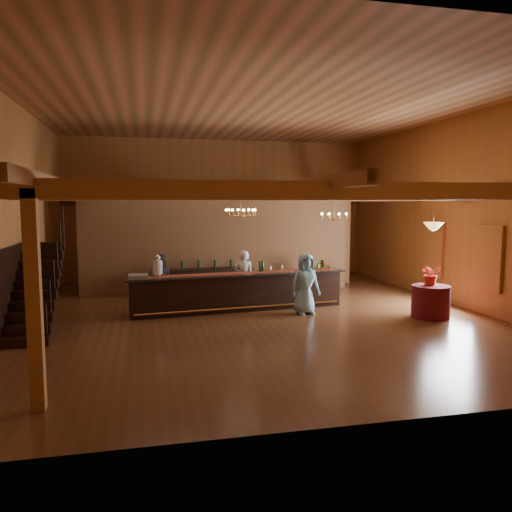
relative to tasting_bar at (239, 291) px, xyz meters
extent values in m
plane|color=#522F17|center=(0.38, -0.51, -0.53)|extent=(14.00, 14.00, 0.00)
plane|color=#B16B45|center=(0.38, -0.51, 4.97)|extent=(14.00, 14.00, 0.00)
cube|color=#9A6136|center=(0.38, 6.49, 2.22)|extent=(12.00, 0.10, 5.50)
cube|color=#9A6136|center=(0.38, -7.51, 2.22)|extent=(12.00, 0.10, 5.50)
cube|color=#9A6136|center=(-5.62, -0.51, 2.22)|extent=(0.10, 14.00, 5.50)
cube|color=#9A6136|center=(6.38, -0.51, 2.22)|extent=(0.10, 14.00, 5.50)
cube|color=#A15D2C|center=(0.38, -6.01, 2.67)|extent=(11.90, 0.20, 0.28)
cube|color=#A15D2C|center=(0.38, -3.51, 2.67)|extent=(11.90, 0.20, 0.28)
cube|color=#A15D2C|center=(0.38, -1.01, 2.67)|extent=(11.90, 0.20, 0.28)
cube|color=#A15D2C|center=(0.38, 1.49, 2.67)|extent=(11.90, 0.20, 0.28)
cube|color=#A15D2C|center=(0.38, 3.99, 2.67)|extent=(11.90, 0.20, 0.28)
cube|color=#A15D2C|center=(0.38, 6.29, 2.67)|extent=(11.90, 0.20, 0.28)
cube|color=#A15D2C|center=(-4.12, -0.51, 2.81)|extent=(0.18, 13.90, 0.22)
cube|color=#A15D2C|center=(0.38, -0.51, 2.81)|extent=(0.18, 13.90, 0.22)
cube|color=#A15D2C|center=(4.88, -0.51, 2.81)|extent=(0.18, 13.90, 0.22)
cube|color=#A15D2C|center=(-4.12, 3.99, 1.07)|extent=(0.20, 0.20, 3.20)
cube|color=#A15D2C|center=(4.88, 3.99, 1.07)|extent=(0.20, 0.20, 3.20)
cube|color=#A15D2C|center=(-4.12, -6.01, 1.07)|extent=(0.20, 0.20, 3.20)
cube|color=brown|center=(-0.12, 2.99, 1.02)|extent=(9.00, 0.18, 3.10)
cube|color=white|center=(6.33, -2.11, 1.02)|extent=(0.12, 1.05, 1.75)
cube|color=white|center=(6.33, 0.49, 1.02)|extent=(0.12, 1.05, 1.75)
cube|color=black|center=(-5.07, -2.51, -0.43)|extent=(1.00, 0.28, 0.20)
cube|color=black|center=(-5.07, -2.23, -0.23)|extent=(1.00, 0.28, 0.20)
cube|color=black|center=(-5.07, -1.95, -0.03)|extent=(1.00, 0.28, 0.20)
cube|color=black|center=(-5.07, -1.67, 0.17)|extent=(1.00, 0.28, 0.20)
cube|color=black|center=(-5.07, -1.39, 0.37)|extent=(1.00, 0.28, 0.20)
cube|color=black|center=(-5.07, -1.11, 0.57)|extent=(1.00, 0.28, 0.20)
cube|color=black|center=(-5.07, -0.83, 0.77)|extent=(1.00, 0.28, 0.20)
cube|color=black|center=(-5.07, -0.55, 0.97)|extent=(1.00, 0.28, 0.20)
cube|color=black|center=(-5.07, -0.27, 1.17)|extent=(1.00, 0.28, 0.20)
cube|color=black|center=(-5.07, 0.01, 1.37)|extent=(1.00, 0.28, 0.20)
cube|color=black|center=(1.38, 4.99, 0.02)|extent=(1.20, 0.60, 1.10)
cube|color=brown|center=(-1.62, 4.99, -0.03)|extent=(1.00, 0.60, 1.00)
cube|color=black|center=(0.00, 0.00, -0.03)|extent=(6.00, 1.25, 0.99)
cube|color=black|center=(0.00, 0.00, 0.49)|extent=(6.31, 1.41, 0.05)
cube|color=maroon|center=(0.00, 0.00, 0.52)|extent=(5.87, 1.00, 0.01)
cylinder|color=#BB7135|center=(0.00, -0.40, -0.38)|extent=(5.74, 0.64, 0.05)
cylinder|color=silver|center=(-2.23, -0.18, 0.55)|extent=(0.18, 0.18, 0.08)
cylinder|color=silver|center=(-2.23, -0.18, 0.77)|extent=(0.26, 0.26, 0.36)
sphere|color=silver|center=(-2.23, -0.18, 1.02)|extent=(0.18, 0.18, 0.18)
cube|color=gray|center=(-2.74, -0.33, 0.56)|extent=(0.50, 0.50, 0.10)
cube|color=brown|center=(2.52, 0.23, 0.66)|extent=(0.06, 0.06, 0.30)
cube|color=brown|center=(2.80, 0.23, 0.66)|extent=(0.06, 0.06, 0.30)
cylinder|color=brown|center=(2.66, 0.23, 0.69)|extent=(0.24, 0.24, 0.24)
cylinder|color=black|center=(0.65, 0.19, 0.66)|extent=(0.07, 0.07, 0.30)
cylinder|color=black|center=(0.72, 0.20, 0.66)|extent=(0.07, 0.07, 0.30)
cube|color=black|center=(-0.58, 2.57, -0.10)|extent=(3.11, 0.85, 0.86)
cylinder|color=#4D1018|center=(4.73, -2.00, -0.11)|extent=(0.98, 0.98, 0.85)
cylinder|color=#BB7135|center=(-0.07, -0.62, 2.40)|extent=(0.02, 0.02, 0.54)
sphere|color=#BB7135|center=(-0.07, -0.62, 2.13)|extent=(0.12, 0.12, 0.12)
torus|color=#BB7135|center=(-0.07, -0.62, 2.23)|extent=(0.80, 0.80, 0.04)
cylinder|color=#BB7135|center=(2.90, 0.27, 2.33)|extent=(0.02, 0.02, 0.67)
sphere|color=#BB7135|center=(2.90, 0.27, 2.00)|extent=(0.12, 0.12, 0.12)
torus|color=#BB7135|center=(2.90, 0.27, 2.10)|extent=(0.80, 0.80, 0.04)
cylinder|color=#BB7135|center=(4.73, -2.00, 2.27)|extent=(0.02, 0.02, 0.80)
cone|color=#DEA757|center=(4.73, -2.00, 1.87)|extent=(0.52, 0.52, 0.20)
imported|color=white|center=(0.27, 0.66, 0.28)|extent=(0.67, 0.52, 1.62)
imported|color=#292737|center=(-2.17, 0.65, 0.26)|extent=(0.77, 0.60, 1.57)
imported|color=#7CB5CD|center=(1.66, -0.85, 0.30)|extent=(0.86, 0.62, 1.65)
imported|color=#246924|center=(2.92, 1.95, 0.06)|extent=(0.79, 0.72, 1.18)
imported|color=red|center=(4.77, -1.89, 0.62)|extent=(0.56, 0.49, 0.60)
imported|color=#BB7135|center=(4.68, -1.89, 0.46)|extent=(0.15, 0.15, 0.29)
camera|label=1|loc=(-2.56, -13.53, 2.47)|focal=35.00mm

